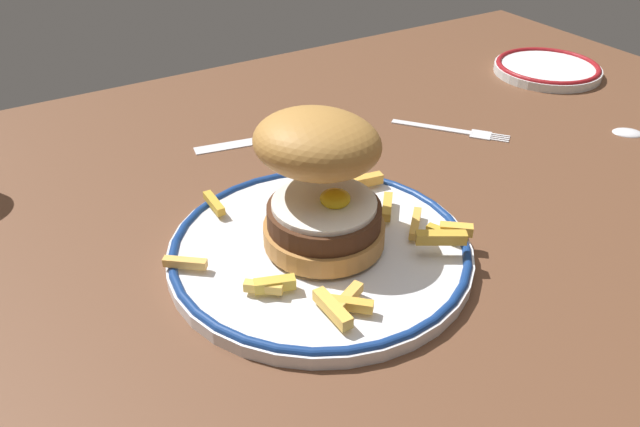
# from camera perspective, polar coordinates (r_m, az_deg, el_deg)

# --- Properties ---
(ground_plane) EXTENTS (1.33, 0.95, 0.04)m
(ground_plane) POSITION_cam_1_polar(r_m,az_deg,el_deg) (0.59, 2.19, -3.90)
(ground_plane) COLOR brown
(dinner_plate) EXTENTS (0.27, 0.27, 0.02)m
(dinner_plate) POSITION_cam_1_polar(r_m,az_deg,el_deg) (0.56, 0.00, -3.23)
(dinner_plate) COLOR silver
(dinner_plate) RESTS_ON ground_plane
(burger) EXTENTS (0.15, 0.15, 0.12)m
(burger) POSITION_cam_1_polar(r_m,az_deg,el_deg) (0.53, 0.03, 3.48)
(burger) COLOR #B4793B
(burger) RESTS_ON dinner_plate
(fries_pile) EXTENTS (0.25, 0.22, 0.02)m
(fries_pile) POSITION_cam_1_polar(r_m,az_deg,el_deg) (0.54, 2.72, -2.57)
(fries_pile) COLOR gold
(fries_pile) RESTS_ON dinner_plate
(side_plate) EXTENTS (0.15, 0.15, 0.02)m
(side_plate) POSITION_cam_1_polar(r_m,az_deg,el_deg) (1.01, 19.90, 12.26)
(side_plate) COLOR silver
(side_plate) RESTS_ON ground_plane
(fork) EXTENTS (0.10, 0.12, 0.00)m
(fork) POSITION_cam_1_polar(r_m,az_deg,el_deg) (0.79, 11.96, 7.42)
(fork) COLOR silver
(fork) RESTS_ON ground_plane
(knife) EXTENTS (0.18, 0.05, 0.01)m
(knife) POSITION_cam_1_polar(r_m,az_deg,el_deg) (0.76, -3.72, 7.01)
(knife) COLOR black
(knife) RESTS_ON ground_plane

